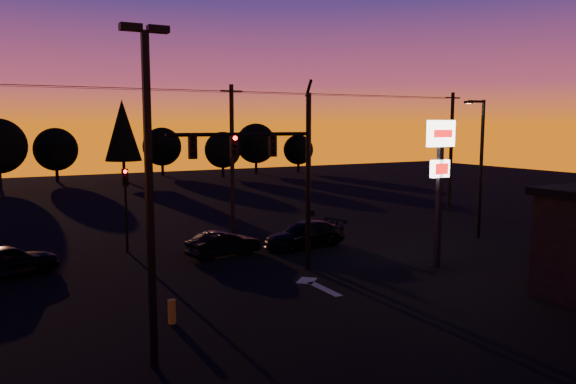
% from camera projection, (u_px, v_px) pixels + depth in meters
% --- Properties ---
extents(ground, '(120.00, 120.00, 0.00)m').
position_uv_depth(ground, '(327.00, 298.00, 21.54)').
color(ground, black).
rests_on(ground, ground).
extents(lane_arrow, '(1.20, 3.10, 0.01)m').
position_uv_depth(lane_arrow, '(316.00, 285.00, 23.23)').
color(lane_arrow, beige).
rests_on(lane_arrow, ground).
extents(traffic_signal_mast, '(6.79, 0.52, 8.58)m').
position_uv_depth(traffic_signal_mast, '(277.00, 163.00, 24.39)').
color(traffic_signal_mast, black).
rests_on(traffic_signal_mast, ground).
extents(secondary_signal, '(0.30, 0.31, 4.35)m').
position_uv_depth(secondary_signal, '(126.00, 198.00, 28.86)').
color(secondary_signal, black).
rests_on(secondary_signal, ground).
extents(parking_lot_light, '(1.25, 0.30, 9.14)m').
position_uv_depth(parking_lot_light, '(149.00, 176.00, 14.74)').
color(parking_lot_light, black).
rests_on(parking_lot_light, ground).
extents(pylon_sign, '(1.50, 0.28, 6.80)m').
position_uv_depth(pylon_sign, '(440.00, 162.00, 25.57)').
color(pylon_sign, black).
rests_on(pylon_sign, ground).
extents(streetlight, '(1.55, 0.35, 8.00)m').
position_uv_depth(streetlight, '(480.00, 163.00, 32.39)').
color(streetlight, black).
rests_on(streetlight, ground).
extents(utility_pole_1, '(1.40, 0.26, 9.00)m').
position_uv_depth(utility_pole_1, '(232.00, 158.00, 34.16)').
color(utility_pole_1, black).
rests_on(utility_pole_1, ground).
extents(utility_pole_2, '(1.40, 0.26, 9.00)m').
position_uv_depth(utility_pole_2, '(451.00, 151.00, 42.67)').
color(utility_pole_2, black).
rests_on(utility_pole_2, ground).
extents(power_wires, '(36.00, 1.22, 0.07)m').
position_uv_depth(power_wires, '(231.00, 92.00, 33.68)').
color(power_wires, black).
rests_on(power_wires, ground).
extents(bollard, '(0.27, 0.27, 0.81)m').
position_uv_depth(bollard, '(172.00, 312.00, 18.70)').
color(bollard, '#B48A1B').
rests_on(bollard, ground).
extents(tree_3, '(4.95, 4.95, 6.22)m').
position_uv_depth(tree_3, '(56.00, 149.00, 64.59)').
color(tree_3, black).
rests_on(tree_3, ground).
extents(tree_4, '(4.18, 4.18, 9.50)m').
position_uv_depth(tree_4, '(123.00, 130.00, 65.02)').
color(tree_4, black).
rests_on(tree_4, ground).
extents(tree_5, '(4.95, 4.95, 6.22)m').
position_uv_depth(tree_5, '(162.00, 147.00, 72.48)').
color(tree_5, black).
rests_on(tree_5, ground).
extents(tree_6, '(4.54, 4.54, 5.71)m').
position_uv_depth(tree_6, '(223.00, 150.00, 70.12)').
color(tree_6, black).
rests_on(tree_6, ground).
extents(tree_7, '(5.36, 5.36, 6.74)m').
position_uv_depth(tree_7, '(256.00, 143.00, 75.50)').
color(tree_7, black).
rests_on(tree_7, ground).
extents(tree_8, '(4.12, 4.12, 5.19)m').
position_uv_depth(tree_8, '(298.00, 150.00, 77.58)').
color(tree_8, black).
rests_on(tree_8, ground).
extents(car_left, '(4.65, 3.22, 1.47)m').
position_uv_depth(car_left, '(6.00, 261.00, 24.23)').
color(car_left, black).
rests_on(car_left, ground).
extents(car_mid, '(3.98, 2.03, 1.25)m').
position_uv_depth(car_mid, '(223.00, 244.00, 28.28)').
color(car_mid, black).
rests_on(car_mid, ground).
extents(car_right, '(4.93, 2.53, 1.37)m').
position_uv_depth(car_right, '(305.00, 235.00, 30.33)').
color(car_right, black).
rests_on(car_right, ground).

